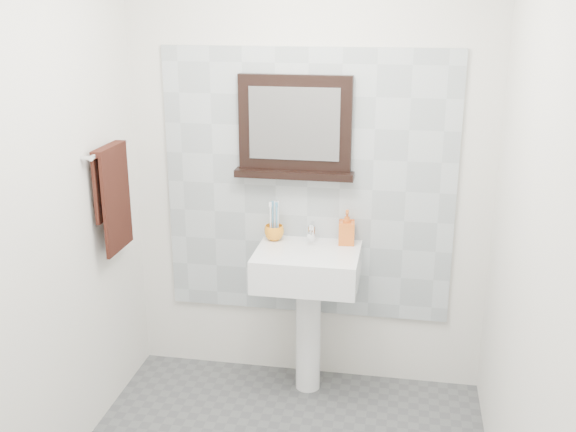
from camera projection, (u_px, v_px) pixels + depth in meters
The scene contains 12 objects.
back_wall at pixel (308, 169), 3.68m from camera, with size 2.00×0.01×2.50m, color silver.
front_wall at pixel (173, 383), 1.62m from camera, with size 2.00×0.01×2.50m, color silver.
left_wall at pixel (33, 220), 2.82m from camera, with size 0.01×2.20×2.50m, color silver.
right_wall at pixel (532, 250), 2.48m from camera, with size 0.01×2.20×2.50m, color silver.
splashback at pixel (308, 187), 3.70m from camera, with size 1.60×0.02×1.50m, color #A9B2B7.
pedestal_sink at pixel (308, 282), 3.64m from camera, with size 0.55×0.44×0.96m.
toothbrush_cup at pixel (274, 233), 3.72m from camera, with size 0.11×0.11×0.08m, color orange.
toothbrushes at pixel (274, 219), 3.70m from camera, with size 0.05×0.04×0.21m.
soap_dispenser at pixel (347, 227), 3.65m from camera, with size 0.09×0.09×0.19m, color red.
framed_mirror at pixel (295, 129), 3.59m from camera, with size 0.65×0.11×0.55m.
towel_bar at pixel (108, 150), 3.37m from camera, with size 0.07×0.40×0.03m.
hand_towel at pixel (113, 190), 3.43m from camera, with size 0.06×0.30×0.55m.
Camera 1 is at (0.52, -2.45, 2.13)m, focal length 42.00 mm.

